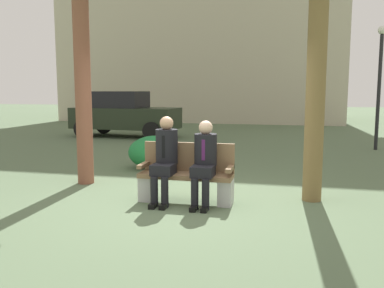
% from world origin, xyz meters
% --- Properties ---
extents(ground_plane, '(80.00, 80.00, 0.00)m').
position_xyz_m(ground_plane, '(0.00, 0.00, 0.00)').
color(ground_plane, '#536649').
extents(park_bench, '(1.44, 0.44, 0.90)m').
position_xyz_m(park_bench, '(0.08, 0.22, 0.40)').
color(park_bench, brown).
rests_on(park_bench, ground).
extents(seated_man_left, '(0.34, 0.72, 1.31)m').
position_xyz_m(seated_man_left, '(-0.23, 0.10, 0.73)').
color(seated_man_left, black).
rests_on(seated_man_left, ground).
extents(seated_man_right, '(0.34, 0.72, 1.26)m').
position_xyz_m(seated_man_right, '(0.38, 0.09, 0.71)').
color(seated_man_right, black).
rests_on(seated_man_right, ground).
extents(shrub_near_bench, '(1.16, 1.06, 0.73)m').
position_xyz_m(shrub_near_bench, '(-1.25, 2.65, 0.36)').
color(shrub_near_bench, '#1D7137').
rests_on(shrub_near_bench, ground).
extents(parked_car_near, '(4.00, 1.93, 1.68)m').
position_xyz_m(parked_car_near, '(-4.34, 8.38, 0.84)').
color(parked_car_near, '#232D1E').
rests_on(parked_car_near, ground).
extents(street_lamp, '(0.24, 0.24, 3.51)m').
position_xyz_m(street_lamp, '(4.06, 6.90, 2.15)').
color(street_lamp, black).
rests_on(street_lamp, ground).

